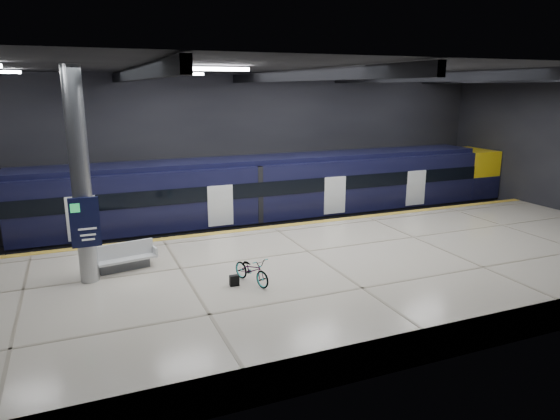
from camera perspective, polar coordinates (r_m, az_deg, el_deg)
ground at (r=20.81m, az=2.01°, el=-6.77°), size 30.00×30.00×0.00m
room_shell at (r=19.55m, az=2.14°, el=9.13°), size 30.10×16.10×8.05m
platform at (r=18.52m, az=5.25°, el=-7.67°), size 30.00×11.00×1.10m
safety_strip at (r=22.87m, az=-0.82°, el=-1.93°), size 30.00×0.40×0.01m
rails at (r=25.63m, az=-3.08°, el=-2.59°), size 30.00×1.52×0.16m
train at (r=26.14m, az=2.49°, el=2.21°), size 29.40×2.84×3.79m
bench at (r=18.41m, az=-17.46°, el=-5.45°), size 2.32×1.27×0.97m
bicycle at (r=16.35m, az=-3.25°, el=-6.85°), size 1.11×1.81×0.90m
pannier_bag at (r=16.28m, az=-5.25°, el=-8.02°), size 0.31×0.20×0.35m
info_column at (r=16.93m, az=-21.80°, el=3.12°), size 0.90×0.78×6.90m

